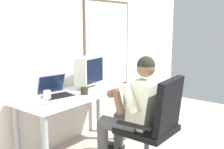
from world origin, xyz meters
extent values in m
cube|color=beige|center=(0.00, 2.05, 1.36)|extent=(5.84, 0.06, 2.71)
cube|color=#4C3828|center=(0.76, 2.01, 1.21)|extent=(1.01, 0.01, 1.30)
cube|color=silver|center=(0.76, 2.01, 1.21)|extent=(0.95, 0.02, 1.24)
cylinder|color=gray|center=(0.43, 1.45, 0.36)|extent=(0.06, 0.06, 0.71)
cylinder|color=gray|center=(-0.88, 1.92, 0.36)|extent=(0.06, 0.06, 0.71)
cylinder|color=gray|center=(0.43, 1.92, 0.36)|extent=(0.06, 0.06, 0.71)
cube|color=white|center=(-0.22, 1.68, 0.73)|extent=(1.45, 0.61, 0.03)
cylinder|color=#3F3F44|center=(-0.04, 0.84, 0.22)|extent=(0.05, 0.05, 0.41)
cube|color=black|center=(-0.04, 0.84, 0.45)|extent=(0.52, 0.52, 0.06)
cube|color=black|center=(-0.02, 0.61, 0.75)|extent=(0.50, 0.15, 0.54)
cube|color=black|center=(0.24, 0.86, 0.58)|extent=(0.07, 0.37, 0.02)
cube|color=black|center=(-0.32, 0.82, 0.58)|extent=(0.07, 0.37, 0.02)
cylinder|color=#4C5050|center=(0.11, 1.09, 0.48)|extent=(0.18, 0.44, 0.15)
cylinder|color=#4C5050|center=(0.10, 1.31, 0.24)|extent=(0.12, 0.12, 0.48)
cube|color=black|center=(0.09, 1.37, 0.04)|extent=(0.12, 0.25, 0.08)
cylinder|color=#4C5050|center=(-0.21, 1.07, 0.48)|extent=(0.18, 0.44, 0.15)
cylinder|color=#4C5050|center=(-0.22, 1.29, 0.24)|extent=(0.12, 0.12, 0.48)
cube|color=beige|center=(-0.04, 0.87, 0.72)|extent=(0.40, 0.31, 0.51)
sphere|color=brown|center=(-0.04, 0.87, 1.09)|extent=(0.19, 0.19, 0.19)
sphere|color=black|center=(-0.04, 0.87, 1.12)|extent=(0.19, 0.19, 0.19)
cylinder|color=beige|center=(0.18, 0.93, 0.82)|extent=(0.10, 0.18, 0.29)
cylinder|color=brown|center=(0.17, 1.02, 0.68)|extent=(0.09, 0.21, 0.26)
sphere|color=brown|center=(0.17, 1.06, 0.65)|extent=(0.09, 0.09, 0.09)
cylinder|color=beige|center=(-0.26, 0.90, 0.82)|extent=(0.10, 0.21, 0.29)
cylinder|color=brown|center=(-0.27, 1.04, 0.77)|extent=(0.09, 0.15, 0.27)
sphere|color=brown|center=(-0.27, 1.13, 0.83)|extent=(0.09, 0.09, 0.09)
cube|color=beige|center=(0.05, 1.74, 0.75)|extent=(0.29, 0.24, 0.02)
cylinder|color=beige|center=(0.05, 1.74, 0.78)|extent=(0.04, 0.04, 0.04)
cube|color=beige|center=(0.05, 1.74, 0.97)|extent=(0.40, 0.24, 0.33)
cube|color=black|center=(0.06, 1.64, 0.97)|extent=(0.34, 0.06, 0.29)
cube|color=gray|center=(-0.48, 1.70, 0.75)|extent=(0.37, 0.30, 0.02)
cube|color=black|center=(-0.48, 1.70, 0.76)|extent=(0.34, 0.27, 0.00)
cube|color=gray|center=(-0.45, 1.85, 0.87)|extent=(0.34, 0.15, 0.22)
cube|color=#0F1933|center=(-0.45, 1.84, 0.87)|extent=(0.32, 0.13, 0.20)
cylinder|color=silver|center=(-0.74, 1.56, 0.74)|extent=(0.06, 0.06, 0.00)
cylinder|color=silver|center=(-0.74, 1.56, 0.78)|extent=(0.01, 0.01, 0.07)
cylinder|color=silver|center=(-0.74, 1.56, 0.85)|extent=(0.07, 0.07, 0.08)
cylinder|color=#4E1025|center=(-0.74, 1.56, 0.83)|extent=(0.07, 0.07, 0.03)
cylinder|color=black|center=(-0.22, 1.56, 0.78)|extent=(0.09, 0.09, 0.08)
camera|label=1|loc=(-2.39, -0.55, 1.54)|focal=43.89mm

